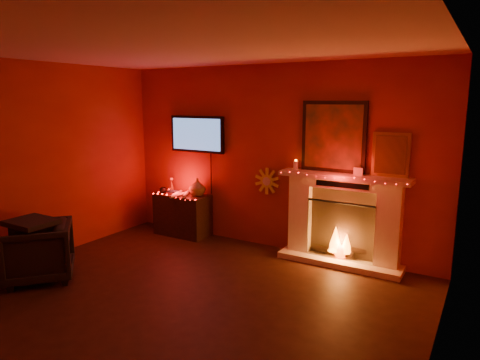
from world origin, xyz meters
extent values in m
plane|color=black|center=(0.00, 0.00, 0.00)|extent=(5.00, 5.00, 0.00)
plane|color=beige|center=(0.00, 0.00, 2.70)|extent=(5.00, 5.00, 0.00)
plane|color=maroon|center=(0.00, 2.50, 1.35)|extent=(5.00, 0.00, 5.00)
plane|color=maroon|center=(-2.50, 0.00, 1.35)|extent=(0.00, 5.00, 5.00)
plane|color=maroon|center=(2.50, 0.00, 1.35)|extent=(0.00, 5.00, 5.00)
cube|color=#F0E0C9|center=(1.15, 2.30, 0.04)|extent=(1.65, 0.40, 0.08)
cube|color=#F0E0C9|center=(0.55, 2.39, 0.55)|extent=(0.30, 0.22, 0.95)
cube|color=#F0E0C9|center=(1.75, 2.39, 0.55)|extent=(0.30, 0.22, 0.95)
cube|color=#F0E0C9|center=(1.15, 2.39, 1.10)|extent=(1.50, 0.22, 0.14)
cube|color=#F0E0C9|center=(1.15, 2.33, 1.20)|extent=(1.72, 0.34, 0.06)
cube|color=#8D6A52|center=(1.15, 2.45, 0.55)|extent=(0.90, 0.10, 0.95)
cube|color=black|center=(1.15, 2.27, 0.47)|extent=(0.90, 0.02, 0.78)
cylinder|color=black|center=(1.05, 2.36, 0.14)|extent=(0.55, 0.09, 0.09)
cylinder|color=black|center=(1.23, 2.38, 0.20)|extent=(0.51, 0.18, 0.08)
cone|color=orange|center=(1.07, 2.36, 0.33)|extent=(0.20, 0.20, 0.34)
cone|color=orange|center=(1.22, 2.37, 0.29)|extent=(0.16, 0.16, 0.26)
sphere|color=#FF3F07|center=(1.15, 2.36, 0.16)|extent=(0.18, 0.18, 0.18)
cube|color=black|center=(0.95, 2.46, 1.71)|extent=(0.88, 0.05, 0.95)
cube|color=#C14919|center=(0.95, 2.44, 1.71)|extent=(0.78, 0.01, 0.85)
cube|color=gold|center=(1.70, 2.47, 1.51)|extent=(0.46, 0.04, 0.56)
cube|color=olive|center=(1.70, 2.45, 1.51)|extent=(0.38, 0.01, 0.48)
cylinder|color=beige|center=(0.45, 2.38, 1.29)|extent=(0.07, 0.07, 0.12)
cube|color=beige|center=(1.33, 2.36, 1.28)|extent=(0.12, 0.01, 0.10)
cube|color=black|center=(-1.30, 2.46, 1.65)|extent=(1.00, 0.06, 0.58)
cube|color=#436BAD|center=(-1.30, 2.42, 1.65)|extent=(0.92, 0.01, 0.50)
cylinder|color=black|center=(-1.05, 2.47, 1.03)|extent=(0.02, 0.02, 0.66)
cylinder|color=yellow|center=(-0.05, 2.48, 1.00)|extent=(0.20, 0.03, 0.20)
cylinder|color=beige|center=(-0.05, 2.46, 1.00)|extent=(0.13, 0.01, 0.13)
cube|color=black|center=(-1.48, 2.26, 0.34)|extent=(0.89, 0.45, 0.68)
imported|color=brown|center=(-1.21, 2.31, 0.82)|extent=(0.27, 0.27, 0.28)
imported|color=black|center=(-1.82, 2.18, 0.72)|extent=(0.11, 0.11, 0.09)
cylinder|color=beige|center=(-1.53, 2.18, 0.70)|extent=(0.15, 0.38, 0.05)
cylinder|color=beige|center=(-1.44, 2.12, 0.70)|extent=(0.07, 0.38, 0.05)
cylinder|color=beige|center=(-1.36, 2.21, 0.70)|extent=(0.21, 0.36, 0.05)
cube|color=#53171B|center=(-1.63, 2.20, 0.69)|extent=(0.20, 0.14, 0.03)
cube|color=#21364D|center=(-1.62, 2.21, 0.72)|extent=(0.17, 0.12, 0.02)
imported|color=black|center=(-1.88, -0.07, 0.36)|extent=(1.09, 1.09, 0.71)
camera|label=1|loc=(2.80, -3.09, 2.18)|focal=32.00mm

